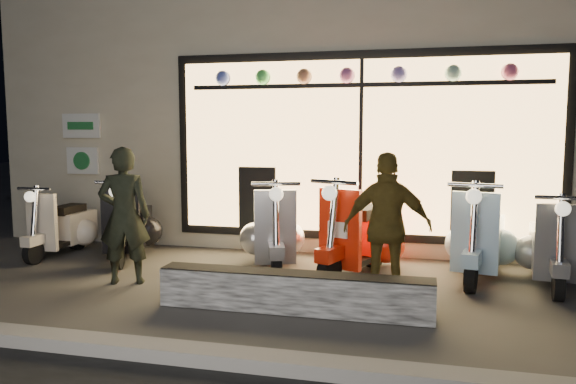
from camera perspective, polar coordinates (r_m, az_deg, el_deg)
name	(u,v)px	position (r m, az deg, el deg)	size (l,w,h in m)	color
ground	(268,291)	(6.39, -2.01, -9.98)	(40.00, 40.00, 0.00)	#383533
kerb	(199,355)	(4.59, -9.05, -16.05)	(40.00, 0.25, 0.12)	slate
shop_building	(338,113)	(11.01, 5.06, 7.99)	(10.20, 6.23, 4.20)	beige
graffiti_barrier	(294,292)	(5.62, 0.60, -10.16)	(2.72, 0.28, 0.40)	black
scooter_silver	(273,232)	(7.41, -1.55, -4.05)	(0.83, 1.58, 1.13)	black
scooter_red	(364,235)	(7.14, 7.73, -4.37)	(0.91, 1.63, 1.18)	black
scooter_black	(130,225)	(8.31, -15.75, -3.25)	(0.80, 1.53, 1.09)	black
scooter_cream	(66,226)	(8.78, -21.60, -3.24)	(0.44, 1.37, 0.99)	black
scooter_blue	(480,238)	(7.33, 18.96, -4.44)	(0.73, 1.64, 1.16)	black
scooter_grey	(552,247)	(7.31, 25.23, -5.06)	(0.57, 1.49, 1.06)	black
man	(124,216)	(6.79, -16.30, -2.32)	(0.59, 0.38, 1.60)	black
woman	(388,227)	(5.97, 10.09, -3.53)	(0.92, 0.38, 1.57)	brown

